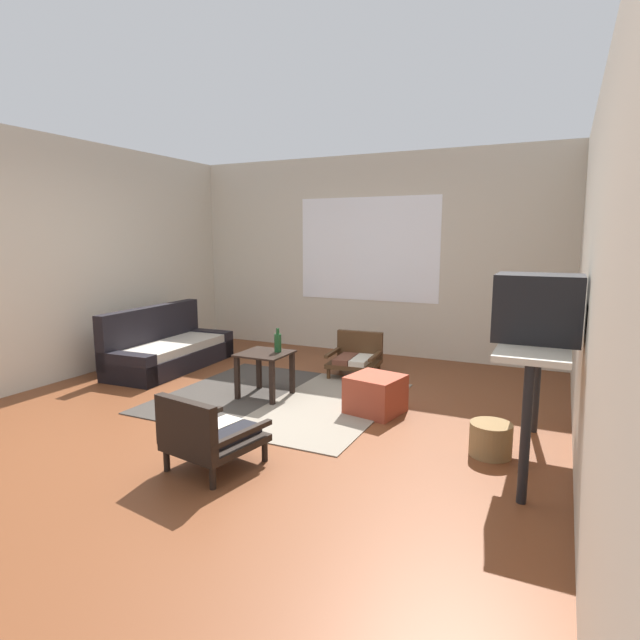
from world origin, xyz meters
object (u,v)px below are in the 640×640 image
couch (167,350)px  wicker_basket (491,439)px  armchair_striped_foreground (208,435)px  ottoman_orange (375,394)px  glass_bottle (278,342)px  console_shelf (535,354)px  coffee_table (265,363)px  crt_television (537,308)px  armchair_by_window (356,356)px  clay_vase (540,316)px

couch → wicker_basket: bearing=-13.8°
armchair_striped_foreground → ottoman_orange: (0.66, 1.62, -0.08)m
couch → ottoman_orange: bearing=-9.0°
glass_bottle → wicker_basket: 2.27m
glass_bottle → ottoman_orange: bearing=-2.7°
glass_bottle → wicker_basket: size_ratio=0.78×
wicker_basket → console_shelf: bearing=0.0°
coffee_table → console_shelf: size_ratio=0.34×
couch → crt_television: 4.46m
armchair_by_window → console_shelf: (2.00, -1.66, 0.57)m
crt_television → clay_vase: size_ratio=1.88×
armchair_by_window → crt_television: (1.99, -1.76, 0.91)m
clay_vase → wicker_basket: clay_vase is taller
console_shelf → crt_television: crt_television is taller
armchair_by_window → console_shelf: bearing=-39.7°
couch → clay_vase: 4.36m
wicker_basket → glass_bottle: bearing=165.1°
console_shelf → clay_vase: 0.39m
coffee_table → armchair_by_window: armchair_by_window is taller
console_shelf → armchair_by_window: bearing=140.3°
coffee_table → ottoman_orange: size_ratio=1.07×
clay_vase → glass_bottle: size_ratio=1.19×
ottoman_orange → wicker_basket: 1.21m
couch → armchair_striped_foreground: (2.23, -2.08, 0.03)m
clay_vase → ottoman_orange: bearing=171.8°
console_shelf → glass_bottle: bearing=166.7°
armchair_by_window → coffee_table: bearing=-114.0°
clay_vase → glass_bottle: (-2.41, 0.25, -0.46)m
armchair_striped_foreground → crt_television: 2.41m
couch → crt_television: size_ratio=3.18×
coffee_table → clay_vase: clay_vase is taller
coffee_table → glass_bottle: bearing=38.9°
console_shelf → crt_television: (-0.00, -0.11, 0.34)m
couch → wicker_basket: (3.97, -0.97, -0.11)m
couch → coffee_table: (1.72, -0.49, 0.12)m
clay_vase → coffee_table: bearing=176.3°
armchair_by_window → ottoman_orange: size_ratio=1.33×
coffee_table → wicker_basket: size_ratio=1.55×
wicker_basket → armchair_by_window: bearing=136.2°
crt_television → clay_vase: (0.00, 0.43, -0.12)m
clay_vase → wicker_basket: size_ratio=0.93×
clay_vase → glass_bottle: clay_vase is taller
glass_bottle → wicker_basket: bearing=-14.9°
coffee_table → ottoman_orange: bearing=1.6°
armchair_striped_foreground → armchair_by_window: bearing=89.7°
coffee_table → armchair_striped_foreground: size_ratio=0.72×
couch → wicker_basket: 4.09m
console_shelf → crt_television: 0.35m
couch → crt_television: crt_television is taller
clay_vase → wicker_basket: bearing=-129.2°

